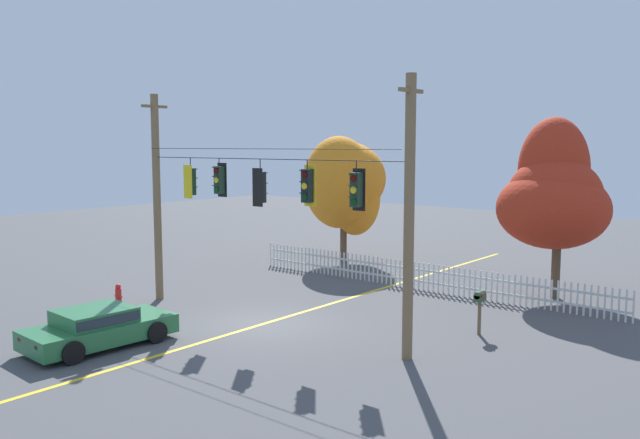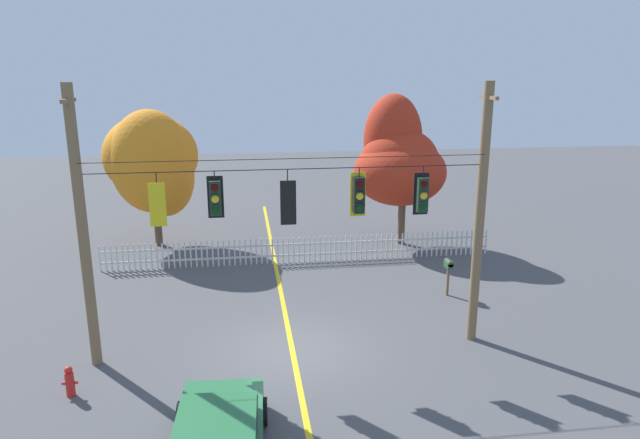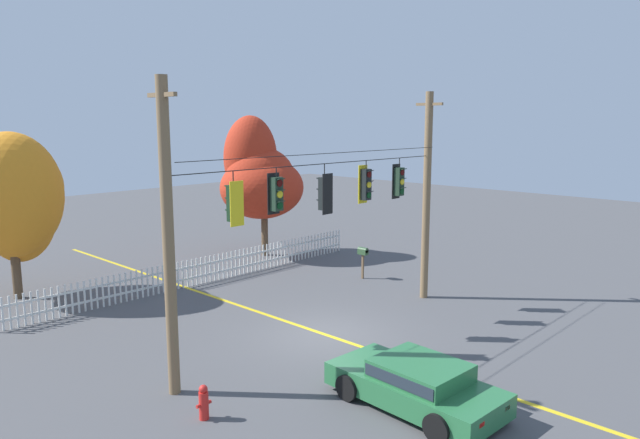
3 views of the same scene
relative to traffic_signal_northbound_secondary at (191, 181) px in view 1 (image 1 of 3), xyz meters
name	(u,v)px [view 1 (image 1 of 3)]	position (x,y,z in m)	size (l,w,h in m)	color
ground	(263,324)	(3.51, 0.01, -4.54)	(80.00, 80.00, 0.00)	#4C4C4F
lane_centerline_stripe	(263,324)	(3.51, 0.01, -4.54)	(0.16, 36.00, 0.01)	gold
signal_support_span	(262,205)	(3.51, 0.01, -0.63)	(11.26, 1.10, 7.68)	brown
traffic_signal_northbound_secondary	(191,181)	(0.00, 0.00, 0.00)	(0.43, 0.38, 1.43)	black
traffic_signal_northbound_primary	(220,180)	(1.50, 0.02, 0.10)	(0.43, 0.38, 1.31)	black
traffic_signal_southbound_primary	(260,187)	(3.44, 0.00, -0.06)	(0.43, 0.38, 1.51)	black
traffic_signal_westbound_side	(307,186)	(5.42, 0.02, 0.06)	(0.43, 0.38, 1.40)	black
traffic_signal_eastbound_side	(356,190)	(7.24, 0.02, 0.02)	(0.43, 0.38, 1.43)	black
white_picket_fence	(417,275)	(4.64, 7.74, -3.98)	(16.45, 0.06, 1.11)	silver
autumn_maple_near_fence	(344,183)	(-1.68, 11.14, -0.62)	(4.22, 4.27, 6.27)	brown
autumn_maple_mid	(553,196)	(9.30, 9.86, -0.63)	(4.23, 3.86, 6.90)	brown
parked_car	(98,326)	(1.52, -4.75, -3.94)	(2.21, 4.28, 1.15)	#286B3D
fire_hydrant	(118,295)	(-2.25, -1.60, -4.14)	(0.38, 0.22, 0.82)	red
roadside_mailbox	(480,299)	(9.48, 3.41, -3.44)	(0.25, 0.44, 1.36)	brown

